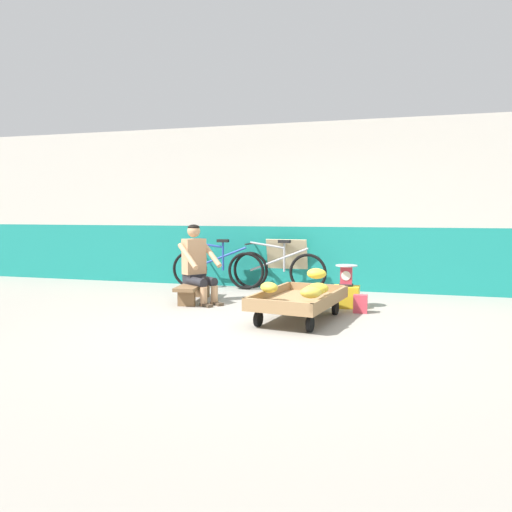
# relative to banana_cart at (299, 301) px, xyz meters

# --- Properties ---
(ground_plane) EXTENTS (80.00, 80.00, 0.00)m
(ground_plane) POSITION_rel_banana_cart_xyz_m (-0.30, -0.63, -0.24)
(ground_plane) COLOR gray
(back_wall) EXTENTS (16.00, 0.30, 2.82)m
(back_wall) POSITION_rel_banana_cart_xyz_m (-0.30, 2.59, 1.17)
(back_wall) COLOR #19847A
(back_wall) RESTS_ON ground
(banana_cart) EXTENTS (1.06, 1.56, 0.36)m
(banana_cart) POSITION_rel_banana_cart_xyz_m (0.00, 0.00, 0.00)
(banana_cart) COLOR #99754C
(banana_cart) RESTS_ON ground
(banana_pile) EXTENTS (0.85, 0.91, 0.26)m
(banana_pile) POSITION_rel_banana_cart_xyz_m (0.12, -0.11, 0.23)
(banana_pile) COLOR gold
(banana_pile) RESTS_ON banana_cart
(low_bench) EXTENTS (0.41, 1.12, 0.27)m
(low_bench) POSITION_rel_banana_cart_xyz_m (-1.74, 0.86, -0.04)
(low_bench) COLOR brown
(low_bench) RESTS_ON ground
(vendor_seated) EXTENTS (0.74, 0.68, 1.14)m
(vendor_seated) POSITION_rel_banana_cart_xyz_m (-1.66, 0.81, 0.33)
(vendor_seated) COLOR tan
(vendor_seated) RESTS_ON ground
(plastic_crate) EXTENTS (0.36, 0.28, 0.30)m
(plastic_crate) POSITION_rel_banana_cart_xyz_m (0.48, 0.99, -0.09)
(plastic_crate) COLOR gold
(plastic_crate) RESTS_ON ground
(weighing_scale) EXTENTS (0.30, 0.30, 0.29)m
(weighing_scale) POSITION_rel_banana_cart_xyz_m (0.48, 0.99, 0.21)
(weighing_scale) COLOR #28282D
(weighing_scale) RESTS_ON plastic_crate
(bicycle_near_left) EXTENTS (1.66, 0.48, 0.86)m
(bicycle_near_left) POSITION_rel_banana_cart_xyz_m (-1.83, 2.11, 0.11)
(bicycle_near_left) COLOR black
(bicycle_near_left) RESTS_ON ground
(bicycle_far_left) EXTENTS (1.66, 0.48, 0.86)m
(bicycle_far_left) POSITION_rel_banana_cart_xyz_m (-0.77, 2.22, 0.11)
(bicycle_far_left) COLOR black
(bicycle_far_left) RESTS_ON ground
(sign_board) EXTENTS (0.70, 0.30, 0.87)m
(sign_board) POSITION_rel_banana_cart_xyz_m (-0.66, 2.42, 0.19)
(sign_board) COLOR #C6B289
(sign_board) RESTS_ON ground
(shopping_bag) EXTENTS (0.18, 0.12, 0.24)m
(shopping_bag) POSITION_rel_banana_cart_xyz_m (0.70, 0.66, -0.12)
(shopping_bag) COLOR #D13D4C
(shopping_bag) RESTS_ON ground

